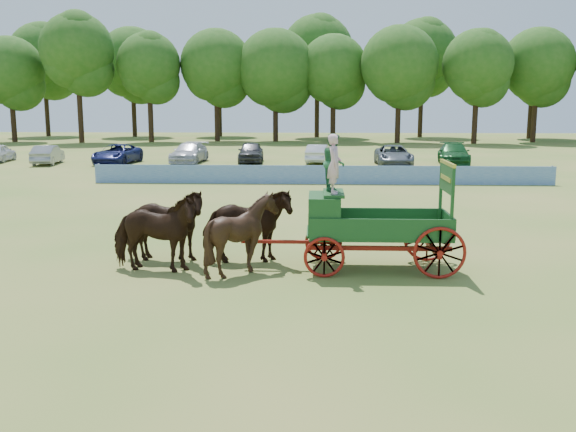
# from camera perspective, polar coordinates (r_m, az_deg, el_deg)

# --- Properties ---
(ground) EXTENTS (160.00, 160.00, 0.00)m
(ground) POSITION_cam_1_polar(r_m,az_deg,el_deg) (18.71, 6.50, -4.11)
(ground) COLOR olive
(ground) RESTS_ON ground
(horse_lead_left) EXTENTS (2.66, 1.45, 2.15)m
(horse_lead_left) POSITION_cam_1_polar(r_m,az_deg,el_deg) (17.71, -11.81, -1.50)
(horse_lead_left) COLOR black
(horse_lead_left) RESTS_ON ground
(horse_lead_right) EXTENTS (2.66, 1.44, 2.15)m
(horse_lead_right) POSITION_cam_1_polar(r_m,az_deg,el_deg) (18.76, -10.99, -0.83)
(horse_lead_right) COLOR black
(horse_lead_right) RESTS_ON ground
(horse_wheel_left) EXTENTS (2.02, 1.82, 2.15)m
(horse_wheel_left) POSITION_cam_1_polar(r_m,az_deg,el_deg) (17.28, -4.08, -1.60)
(horse_wheel_left) COLOR black
(horse_wheel_left) RESTS_ON ground
(horse_wheel_right) EXTENTS (2.69, 1.52, 2.15)m
(horse_wheel_right) POSITION_cam_1_polar(r_m,az_deg,el_deg) (18.35, -3.68, -0.91)
(horse_wheel_right) COLOR black
(horse_wheel_right) RESTS_ON ground
(farm_dray) EXTENTS (6.00, 2.00, 3.74)m
(farm_dray) POSITION_cam_1_polar(r_m,az_deg,el_deg) (17.65, 5.69, 0.53)
(farm_dray) COLOR #9B1D0F
(farm_dray) RESTS_ON ground
(sponsor_banner) EXTENTS (26.00, 0.08, 1.05)m
(sponsor_banner) POSITION_cam_1_polar(r_m,az_deg,el_deg) (36.33, 3.03, 3.68)
(sponsor_banner) COLOR #1E57A4
(sponsor_banner) RESTS_ON ground
(parked_cars) EXTENTS (37.45, 7.27, 1.58)m
(parked_cars) POSITION_cam_1_polar(r_m,az_deg,el_deg) (48.59, -4.02, 5.55)
(parked_cars) COLOR silver
(parked_cars) RESTS_ON ground
(treeline) EXTENTS (91.22, 22.70, 15.81)m
(treeline) POSITION_cam_1_polar(r_m,az_deg,el_deg) (79.26, 1.30, 13.64)
(treeline) COLOR #382314
(treeline) RESTS_ON ground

